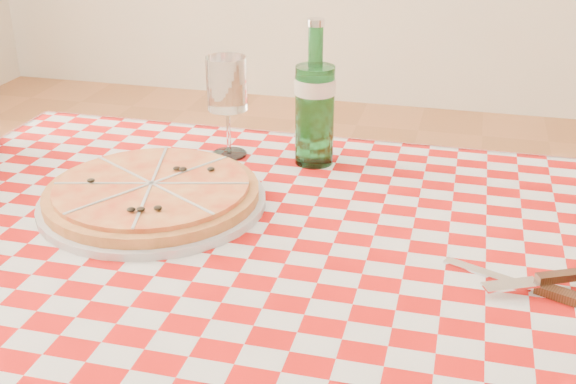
# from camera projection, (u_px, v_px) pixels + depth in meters

# --- Properties ---
(dining_table) EXTENTS (1.20, 0.80, 0.75)m
(dining_table) POSITION_uv_depth(u_px,v_px,m) (291.00, 311.00, 1.03)
(dining_table) COLOR brown
(dining_table) RESTS_ON ground
(tablecloth) EXTENTS (1.30, 0.90, 0.01)m
(tablecloth) POSITION_uv_depth(u_px,v_px,m) (291.00, 253.00, 0.99)
(tablecloth) COLOR #AF0D0A
(tablecloth) RESTS_ON dining_table
(pizza_plate) EXTENTS (0.43, 0.43, 0.05)m
(pizza_plate) POSITION_uv_depth(u_px,v_px,m) (152.00, 191.00, 1.11)
(pizza_plate) COLOR gold
(pizza_plate) RESTS_ON tablecloth
(water_bottle) EXTENTS (0.07, 0.07, 0.25)m
(water_bottle) POSITION_uv_depth(u_px,v_px,m) (315.00, 94.00, 1.23)
(water_bottle) COLOR #186226
(water_bottle) RESTS_ON tablecloth
(wine_glass) EXTENTS (0.09, 0.09, 0.18)m
(wine_glass) POSITION_uv_depth(u_px,v_px,m) (228.00, 107.00, 1.27)
(wine_glass) COLOR white
(wine_glass) RESTS_ON tablecloth
(cutlery) EXTENTS (0.24, 0.21, 0.02)m
(cutlery) POSITION_uv_depth(u_px,v_px,m) (537.00, 283.00, 0.90)
(cutlery) COLOR silver
(cutlery) RESTS_ON tablecloth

